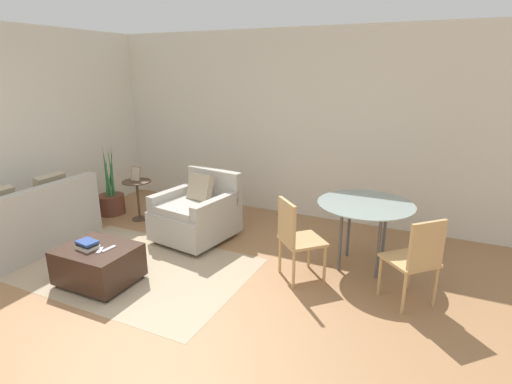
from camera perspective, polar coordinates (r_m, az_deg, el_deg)
ground_plane at (r=3.91m, az=-17.33°, el=-17.78°), size 20.00×20.00×0.00m
wall_back at (r=6.15m, az=3.13°, el=9.57°), size 12.00×0.06×2.75m
wall_left at (r=6.39m, az=-28.24°, el=7.86°), size 0.06×12.00×2.75m
area_rug at (r=4.84m, az=-16.64°, el=-10.45°), size 2.53×1.72×0.01m
couch at (r=5.74m, az=-30.16°, el=-4.42°), size 0.83×1.75×0.90m
armchair at (r=5.36m, az=-8.41°, el=-3.04°), size 0.99×1.06×0.88m
ottoman at (r=4.59m, az=-21.57°, el=-9.47°), size 0.77×0.62×0.40m
book_stack at (r=4.52m, az=-22.94°, el=-6.94°), size 0.23×0.19×0.08m
tv_remote_primary at (r=4.43m, az=-20.31°, el=-7.61°), size 0.06×0.17×0.01m
tv_remote_secondary at (r=4.43m, az=-21.41°, el=-7.75°), size 0.11×0.14×0.01m
potted_plant at (r=6.65m, az=-19.99°, el=-0.99°), size 0.40×0.40×1.11m
side_table at (r=6.20m, az=-16.57°, el=-0.10°), size 0.42×0.42×0.60m
picture_frame at (r=6.12m, az=-16.80°, el=2.48°), size 0.17×0.08×0.22m
dining_table at (r=4.60m, az=15.31°, el=-2.65°), size 1.06×1.06×0.77m
dining_chair_near_left at (r=4.25m, az=5.62°, el=-6.06°), size 0.59×0.59×0.90m
dining_chair_near_right at (r=4.05m, az=21.99°, el=-8.52°), size 0.59×0.59×0.90m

